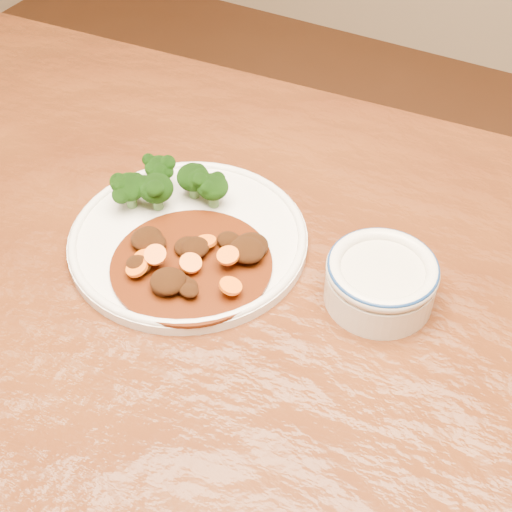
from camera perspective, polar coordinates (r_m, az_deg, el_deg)
The scene contains 5 objects.
dining_table at distance 0.84m, azimuth 0.67°, elevation -8.44°, with size 1.56×1.00×0.75m.
dinner_plate at distance 0.85m, azimuth -5.44°, elevation 1.46°, with size 0.28×0.28×0.02m.
broccoli_florets at distance 0.88m, azimuth -6.95°, elevation 5.83°, with size 0.13×0.09×0.05m.
mince_stew at distance 0.80m, azimuth -4.99°, elevation -0.25°, with size 0.18×0.18×0.03m.
dip_bowl at distance 0.78m, azimuth 9.96°, elevation -1.86°, with size 0.12×0.12×0.05m.
Camera 1 is at (0.23, -0.44, 1.34)m, focal length 50.00 mm.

